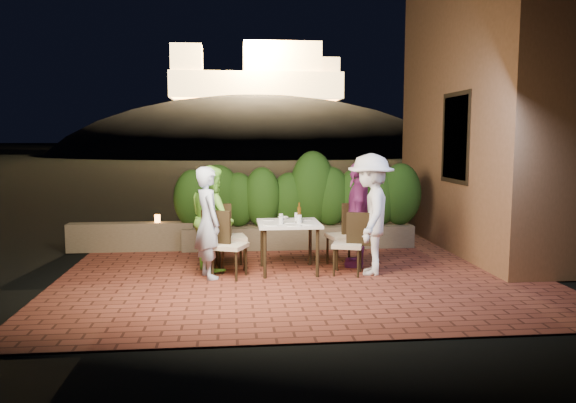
{
  "coord_description": "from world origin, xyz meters",
  "views": [
    {
      "loc": [
        -1.01,
        -7.77,
        2.01
      ],
      "look_at": [
        -0.17,
        0.56,
        1.05
      ],
      "focal_mm": 35.0,
      "sensor_mm": 36.0,
      "label": 1
    }
  ],
  "objects": [
    {
      "name": "chair_left_back",
      "position": [
        -1.04,
        0.75,
        0.5
      ],
      "size": [
        0.53,
        0.53,
        1.01
      ],
      "primitive_type": null,
      "rotation": [
        0.0,
        0.0,
        0.14
      ],
      "color": "black",
      "rests_on": "ground"
    },
    {
      "name": "parapet",
      "position": [
        -2.8,
        2.3,
        0.25
      ],
      "size": [
        2.2,
        0.3,
        0.5
      ],
      "primitive_type": "cube",
      "color": "brown",
      "rests_on": "ground"
    },
    {
      "name": "glass_nw",
      "position": [
        -0.3,
        0.3,
        0.81
      ],
      "size": [
        0.07,
        0.07,
        0.11
      ],
      "primitive_type": "cylinder",
      "color": "silver",
      "rests_on": "dining_table"
    },
    {
      "name": "fortress",
      "position": [
        2.0,
        60.0,
        10.5
      ],
      "size": [
        26.0,
        8.0,
        8.0
      ],
      "primitive_type": null,
      "color": "#FFCC7A",
      "rests_on": "hill"
    },
    {
      "name": "plate_ne",
      "position": [
        0.08,
        0.25,
        0.76
      ],
      "size": [
        0.2,
        0.2,
        0.01
      ],
      "primitive_type": "cylinder",
      "color": "white",
      "rests_on": "dining_table"
    },
    {
      "name": "window_frame",
      "position": [
        2.81,
        1.5,
        2.0
      ],
      "size": [
        0.06,
        1.15,
        1.55
      ],
      "primitive_type": "cube",
      "color": "black",
      "rests_on": "building_wall"
    },
    {
      "name": "building_wall",
      "position": [
        3.6,
        2.0,
        2.5
      ],
      "size": [
        1.6,
        5.0,
        5.0
      ],
      "primitive_type": "cube",
      "color": "#8E5D38",
      "rests_on": "ground"
    },
    {
      "name": "diner_green",
      "position": [
        -1.31,
        0.72,
        0.8
      ],
      "size": [
        0.83,
        0.93,
        1.59
      ],
      "primitive_type": "imported",
      "rotation": [
        0.0,
        0.0,
        1.91
      ],
      "color": "#84E347",
      "rests_on": "ground"
    },
    {
      "name": "plate_se",
      "position": [
        0.09,
        0.7,
        0.76
      ],
      "size": [
        0.25,
        0.25,
        0.01
      ],
      "primitive_type": "cylinder",
      "color": "white",
      "rests_on": "dining_table"
    },
    {
      "name": "planter",
      "position": [
        0.2,
        2.3,
        0.2
      ],
      "size": [
        4.2,
        0.55,
        0.4
      ],
      "primitive_type": "cube",
      "color": "brown",
      "rests_on": "ground"
    },
    {
      "name": "parapet_lamp",
      "position": [
        -2.34,
        2.3,
        0.57
      ],
      "size": [
        0.1,
        0.1,
        0.14
      ],
      "primitive_type": "cylinder",
      "color": "orange",
      "rests_on": "parapet"
    },
    {
      "name": "diner_purple",
      "position": [
        0.94,
        0.73,
        0.82
      ],
      "size": [
        0.63,
        1.03,
        1.64
      ],
      "primitive_type": "imported",
      "rotation": [
        0.0,
        0.0,
        -1.83
      ],
      "color": "#7A286D",
      "rests_on": "ground"
    },
    {
      "name": "diner_blue",
      "position": [
        -1.35,
        0.22,
        0.8
      ],
      "size": [
        0.56,
        0.68,
        1.6
      ],
      "primitive_type": "imported",
      "rotation": [
        0.0,
        0.0,
        1.92
      ],
      "color": "#A6B7D6",
      "rests_on": "ground"
    },
    {
      "name": "hedge",
      "position": [
        0.2,
        2.3,
        0.95
      ],
      "size": [
        4.0,
        0.7,
        1.1
      ],
      "primitive_type": null,
      "color": "#1C3C10",
      "rests_on": "planter"
    },
    {
      "name": "diner_white",
      "position": [
        1.01,
        0.22,
        0.89
      ],
      "size": [
        0.94,
        1.28,
        1.78
      ],
      "primitive_type": "imported",
      "rotation": [
        0.0,
        0.0,
        -1.84
      ],
      "color": "white",
      "rests_on": "ground"
    },
    {
      "name": "ground",
      "position": [
        0.0,
        0.0,
        -0.02
      ],
      "size": [
        400.0,
        400.0,
        0.0
      ],
      "primitive_type": "plane",
      "color": "black",
      "rests_on": "ground"
    },
    {
      "name": "dining_table",
      "position": [
        -0.17,
        0.46,
        0.38
      ],
      "size": [
        0.92,
        0.92,
        0.75
      ],
      "primitive_type": null,
      "rotation": [
        0.0,
        0.0,
        0.0
      ],
      "color": "white",
      "rests_on": "ground"
    },
    {
      "name": "chair_right_front",
      "position": [
        0.67,
        0.21,
        0.46
      ],
      "size": [
        0.54,
        0.54,
        0.92
      ],
      "primitive_type": null,
      "rotation": [
        0.0,
        0.0,
        2.82
      ],
      "color": "black",
      "rests_on": "ground"
    },
    {
      "name": "plate_sw",
      "position": [
        -0.47,
        0.71,
        0.76
      ],
      "size": [
        0.19,
        0.19,
        0.01
      ],
      "primitive_type": "cylinder",
      "color": "white",
      "rests_on": "dining_table"
    },
    {
      "name": "plate_nw",
      "position": [
        -0.46,
        0.21,
        0.76
      ],
      "size": [
        0.22,
        0.22,
        0.01
      ],
      "primitive_type": "cylinder",
      "color": "white",
      "rests_on": "dining_table"
    },
    {
      "name": "chair_left_front",
      "position": [
        -1.06,
        0.2,
        0.48
      ],
      "size": [
        0.59,
        0.59,
        0.96
      ],
      "primitive_type": null,
      "rotation": [
        0.0,
        0.0,
        -0.41
      ],
      "color": "black",
      "rests_on": "ground"
    },
    {
      "name": "terrace_floor",
      "position": [
        0.0,
        0.5,
        -0.07
      ],
      "size": [
        7.0,
        6.0,
        0.15
      ],
      "primitive_type": "cube",
      "color": "brown",
      "rests_on": "ground"
    },
    {
      "name": "plate_front",
      "position": [
        -0.13,
        0.13,
        0.76
      ],
      "size": [
        0.23,
        0.23,
        0.01
      ],
      "primitive_type": "cylinder",
      "color": "white",
      "rests_on": "dining_table"
    },
    {
      "name": "bowl",
      "position": [
        -0.23,
        0.78,
        0.77
      ],
      "size": [
        0.18,
        0.18,
        0.04
      ],
      "primitive_type": "imported",
      "rotation": [
        0.0,
        0.0,
        0.18
      ],
      "color": "white",
      "rests_on": "dining_table"
    },
    {
      "name": "glass_se",
      "position": [
        -0.03,
        0.65,
        0.81
      ],
      "size": [
        0.07,
        0.07,
        0.12
      ],
      "primitive_type": "cylinder",
      "color": "silver",
      "rests_on": "dining_table"
    },
    {
      "name": "glass_ne",
      "position": [
        -0.02,
        0.37,
        0.81
      ],
      "size": [
        0.07,
        0.07,
        0.12
      ],
      "primitive_type": "cylinder",
      "color": "silver",
      "rests_on": "dining_table"
    },
    {
      "name": "glass_sw",
      "position": [
        -0.27,
        0.65,
        0.8
      ],
      "size": [
        0.06,
        0.06,
        0.11
      ],
      "primitive_type": "cylinder",
      "color": "silver",
      "rests_on": "dining_table"
    },
    {
      "name": "window_pane",
      "position": [
        2.82,
        1.5,
        2.0
      ],
      "size": [
        0.08,
        1.0,
        1.4
      ],
      "primitive_type": "cube",
      "color": "black",
      "rests_on": "building_wall"
    },
    {
      "name": "plate_centre",
      "position": [
        -0.18,
        0.42,
        0.76
      ],
      "size": [
        0.22,
        0.22,
        0.01
      ],
      "primitive_type": "cylinder",
      "color": "white",
      "rests_on": "dining_table"
    },
    {
      "name": "hill",
      "position": [
        2.0,
        60.0,
        -4.0
      ],
      "size": [
        52.0,
        40.0,
        22.0
      ],
      "primitive_type": "ellipsoid",
      "color": "black",
      "rests_on": "ground"
    },
    {
      "name": "beer_bottle",
      "position": [
        -0.01,
        0.5,
        0.9
      ],
      "size": [
        0.06,
        0.06,
        0.29
      ],
      "primitive_type": null,
      "color": "#472C0B",
      "rests_on": "dining_table"
    },
    {
      "name": "chair_right_back",
      "position": [
        0.72,
        0.75,
        0.5
      ],
      "size": [
        0.54,
        0.54,
        0.99
      ],
      "primitive_type": null,
      "rotation": [
        0.0,
        0.0,
        3.35
      ],
      "color": "black",
      "rests_on": "ground"
    }
  ]
}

